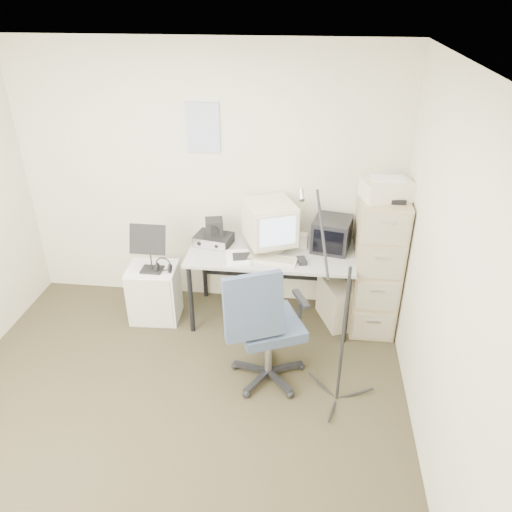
# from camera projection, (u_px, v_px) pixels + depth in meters

# --- Properties ---
(floor) EXTENTS (3.60, 3.60, 0.01)m
(floor) POSITION_uv_depth(u_px,v_px,m) (167.00, 426.00, 3.69)
(floor) COLOR #38311C
(floor) RESTS_ON ground
(ceiling) EXTENTS (3.60, 3.60, 0.01)m
(ceiling) POSITION_uv_depth(u_px,v_px,m) (124.00, 69.00, 2.48)
(ceiling) COLOR white
(ceiling) RESTS_ON ground
(wall_back) EXTENTS (3.60, 0.02, 2.50)m
(wall_back) POSITION_uv_depth(u_px,v_px,m) (208.00, 181.00, 4.65)
(wall_back) COLOR beige
(wall_back) RESTS_ON ground
(wall_right) EXTENTS (0.02, 3.60, 2.50)m
(wall_right) POSITION_uv_depth(u_px,v_px,m) (450.00, 301.00, 2.90)
(wall_right) COLOR beige
(wall_right) RESTS_ON ground
(wall_calendar) EXTENTS (0.30, 0.02, 0.44)m
(wall_calendar) POSITION_uv_depth(u_px,v_px,m) (203.00, 128.00, 4.40)
(wall_calendar) COLOR white
(wall_calendar) RESTS_ON wall_back
(filing_cabinet) EXTENTS (0.40, 0.60, 1.30)m
(filing_cabinet) POSITION_uv_depth(u_px,v_px,m) (376.00, 263.00, 4.50)
(filing_cabinet) COLOR gray
(filing_cabinet) RESTS_ON floor
(printer) EXTENTS (0.46, 0.38, 0.15)m
(printer) POSITION_uv_depth(u_px,v_px,m) (387.00, 190.00, 4.11)
(printer) COLOR beige
(printer) RESTS_ON filing_cabinet
(desk) EXTENTS (1.50, 0.70, 0.73)m
(desk) POSITION_uv_depth(u_px,v_px,m) (271.00, 285.00, 4.71)
(desk) COLOR silver
(desk) RESTS_ON floor
(crt_monitor) EXTENTS (0.54, 0.56, 0.45)m
(crt_monitor) POSITION_uv_depth(u_px,v_px,m) (270.00, 226.00, 4.47)
(crt_monitor) COLOR beige
(crt_monitor) RESTS_ON desk
(crt_tv) EXTENTS (0.38, 0.40, 0.29)m
(crt_tv) POSITION_uv_depth(u_px,v_px,m) (332.00, 234.00, 4.51)
(crt_tv) COLOR black
(crt_tv) RESTS_ON desk
(desk_speaker) EXTENTS (0.08, 0.08, 0.14)m
(desk_speaker) POSITION_uv_depth(u_px,v_px,m) (304.00, 241.00, 4.56)
(desk_speaker) COLOR beige
(desk_speaker) RESTS_ON desk
(keyboard) EXTENTS (0.46, 0.22, 0.02)m
(keyboard) POSITION_uv_depth(u_px,v_px,m) (271.00, 260.00, 4.37)
(keyboard) COLOR beige
(keyboard) RESTS_ON desk
(mouse) EXTENTS (0.10, 0.14, 0.04)m
(mouse) POSITION_uv_depth(u_px,v_px,m) (302.00, 261.00, 4.34)
(mouse) COLOR black
(mouse) RESTS_ON desk
(radio_receiver) EXTENTS (0.37, 0.30, 0.09)m
(radio_receiver) POSITION_uv_depth(u_px,v_px,m) (214.00, 239.00, 4.64)
(radio_receiver) COLOR black
(radio_receiver) RESTS_ON desk
(radio_speaker) EXTENTS (0.19, 0.18, 0.16)m
(radio_speaker) POSITION_uv_depth(u_px,v_px,m) (214.00, 227.00, 4.57)
(radio_speaker) COLOR black
(radio_speaker) RESTS_ON radio_receiver
(papers) EXTENTS (0.26, 0.32, 0.02)m
(papers) POSITION_uv_depth(u_px,v_px,m) (238.00, 258.00, 4.41)
(papers) COLOR white
(papers) RESTS_ON desk
(pc_tower) EXTENTS (0.35, 0.50, 0.43)m
(pc_tower) POSITION_uv_depth(u_px,v_px,m) (335.00, 302.00, 4.73)
(pc_tower) COLOR beige
(pc_tower) RESTS_ON floor
(office_chair) EXTENTS (0.83, 0.83, 1.09)m
(office_chair) POSITION_uv_depth(u_px,v_px,m) (269.00, 323.00, 3.89)
(office_chair) COLOR #3D4D67
(office_chair) RESTS_ON floor
(side_cart) EXTENTS (0.47, 0.38, 0.56)m
(side_cart) POSITION_uv_depth(u_px,v_px,m) (155.00, 293.00, 4.75)
(side_cart) COLOR white
(side_cart) RESTS_ON floor
(music_stand) EXTENTS (0.34, 0.22, 0.47)m
(music_stand) POSITION_uv_depth(u_px,v_px,m) (150.00, 248.00, 4.46)
(music_stand) COLOR black
(music_stand) RESTS_ON side_cart
(headphones) EXTENTS (0.16, 0.16, 0.03)m
(headphones) POSITION_uv_depth(u_px,v_px,m) (163.00, 267.00, 4.53)
(headphones) COLOR black
(headphones) RESTS_ON side_cart
(mic_stand) EXTENTS (0.03, 0.03, 1.57)m
(mic_stand) POSITION_uv_depth(u_px,v_px,m) (345.00, 317.00, 3.55)
(mic_stand) COLOR black
(mic_stand) RESTS_ON floor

